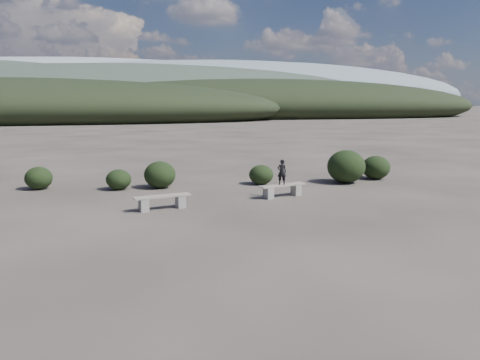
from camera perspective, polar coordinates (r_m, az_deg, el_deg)
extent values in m
plane|color=#332C27|center=(12.81, 6.36, -7.22)|extent=(1200.00, 1200.00, 0.00)
cube|color=gray|center=(16.24, -11.65, -3.02)|extent=(0.36, 0.44, 0.44)
cube|color=gray|center=(16.64, -7.26, -2.61)|extent=(0.36, 0.44, 0.44)
cube|color=gray|center=(16.38, -9.45, -1.96)|extent=(2.03, 0.87, 0.06)
cube|color=gray|center=(18.09, 3.47, -1.58)|extent=(0.38, 0.45, 0.44)
cube|color=gray|center=(18.85, 6.84, -1.19)|extent=(0.38, 0.45, 0.44)
cube|color=gray|center=(18.42, 5.20, -0.62)|extent=(2.03, 0.97, 0.06)
imported|color=black|center=(18.31, 5.12, 0.97)|extent=(0.39, 0.29, 0.99)
ellipsoid|color=black|center=(20.57, -14.58, 0.05)|extent=(1.06, 1.06, 0.87)
ellipsoid|color=black|center=(20.59, -9.75, 0.65)|extent=(1.36, 1.36, 1.17)
ellipsoid|color=black|center=(21.25, 2.60, 0.66)|extent=(1.11, 1.11, 0.89)
ellipsoid|color=black|center=(22.14, 12.82, 1.62)|extent=(1.74, 1.74, 1.53)
ellipsoid|color=black|center=(23.66, 16.23, 1.48)|extent=(1.36, 1.36, 1.14)
ellipsoid|color=black|center=(21.79, -23.34, 0.22)|extent=(1.14, 1.14, 0.97)
ellipsoid|color=black|center=(103.62, -25.55, 7.87)|extent=(110.00, 40.00, 12.00)
ellipsoid|color=black|center=(127.71, 4.21, 9.04)|extent=(120.00, 44.00, 14.00)
ellipsoid|color=#2D382F|center=(171.58, -12.50, 9.65)|extent=(190.00, 64.00, 24.00)
ellipsoid|color=gray|center=(320.31, -0.35, 10.40)|extent=(340.00, 110.00, 44.00)
ellipsoid|color=#8E98A0|center=(412.42, -17.60, 10.10)|extent=(460.00, 140.00, 56.00)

